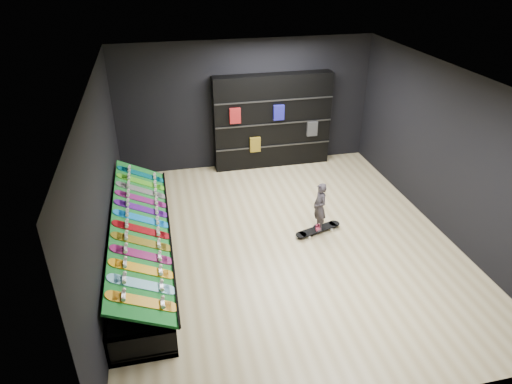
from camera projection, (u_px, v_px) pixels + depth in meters
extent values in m
cube|color=#CCBB8A|center=(285.00, 242.00, 8.38)|extent=(6.00, 7.00, 0.01)
cube|color=white|center=(291.00, 80.00, 6.94)|extent=(6.00, 7.00, 0.01)
cube|color=black|center=(246.00, 105.00, 10.65)|extent=(6.00, 0.02, 3.00)
cube|color=black|center=(383.00, 313.00, 4.66)|extent=(6.00, 0.02, 3.00)
cube|color=black|center=(102.00, 187.00, 7.08)|extent=(0.02, 7.00, 3.00)
cube|color=black|center=(447.00, 153.00, 8.24)|extent=(0.02, 7.00, 3.00)
cube|color=#0F611E|center=(141.00, 226.00, 7.55)|extent=(0.92, 4.50, 0.46)
cube|color=black|center=(272.00, 121.00, 10.80)|extent=(2.79, 0.33, 2.23)
imported|color=black|center=(319.00, 216.00, 8.47)|extent=(0.17, 0.23, 0.57)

